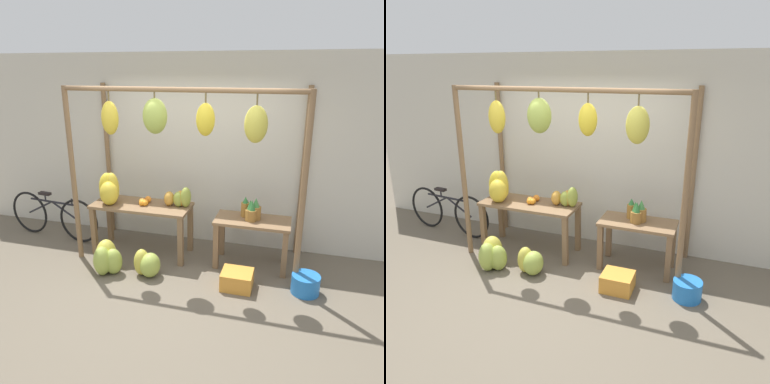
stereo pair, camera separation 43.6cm
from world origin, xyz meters
The scene contains 14 objects.
ground_plane centered at (0.00, 0.00, 0.00)m, with size 20.00×20.00×0.00m, color #665B4C.
shop_wall_back centered at (0.00, 1.63, 1.40)m, with size 8.00×0.08×2.80m.
stall_awning centered at (0.03, 0.72, 1.78)m, with size 3.04×1.15×2.37m.
display_table_main centered at (-0.68, 0.96, 0.61)m, with size 1.40×0.58×0.74m.
display_table_side centered at (0.89, 0.99, 0.53)m, with size 0.99×0.51×0.67m.
banana_pile_on_table centered at (-1.13, 0.89, 0.93)m, with size 0.42×0.48×0.44m.
orange_pile centered at (-0.64, 0.96, 0.79)m, with size 0.14×0.24×0.10m.
pineapple_cluster centered at (0.86, 0.99, 0.80)m, with size 0.27×0.26×0.30m.
banana_pile_ground_left centered at (-0.92, 0.30, 0.20)m, with size 0.47×0.49×0.42m.
banana_pile_ground_right centered at (-0.37, 0.34, 0.17)m, with size 0.41×0.34×0.36m.
fruit_crate_white centered at (0.80, 0.39, 0.11)m, with size 0.38×0.33×0.22m.
blue_bucket centered at (1.61, 0.50, 0.12)m, with size 0.34×0.34×0.23m.
parked_bicycle centered at (-2.24, 1.05, 0.36)m, with size 1.67×0.22×0.74m.
papaya_pile centered at (-0.14, 1.02, 0.86)m, with size 0.42×0.23×0.29m.
Camera 2 is at (1.78, -3.50, 2.57)m, focal length 35.00 mm.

